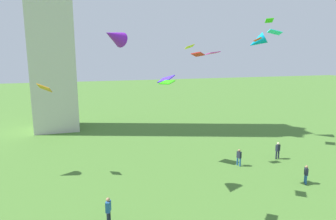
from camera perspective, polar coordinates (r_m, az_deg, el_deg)
person_0 at (r=27.93m, az=25.17°, el=-11.04°), size 0.41×0.48×1.60m
person_1 at (r=20.23m, az=-11.48°, el=-18.31°), size 0.42×0.54×1.82m
person_2 at (r=33.03m, az=20.49°, el=-7.18°), size 0.53×0.39×1.78m
person_3 at (r=29.96m, az=13.59°, el=-8.73°), size 0.35×0.51×1.69m
kite_flying_0 at (r=23.90m, az=8.70°, el=10.86°), size 1.12×0.89×0.28m
kite_flying_1 at (r=36.59m, az=16.97°, el=12.94°), size 1.51×1.53×0.50m
kite_flying_2 at (r=18.24m, az=-0.15°, el=5.42°), size 1.18×1.22×0.20m
kite_flying_3 at (r=28.08m, az=-22.82°, el=3.97°), size 1.24×1.22×0.88m
kite_flying_4 at (r=28.74m, az=-0.38°, el=6.04°), size 1.64×1.88×0.81m
kite_flying_5 at (r=23.08m, az=-10.42°, el=13.85°), size 2.29×2.17×1.63m
kite_flying_6 at (r=28.74m, az=4.20°, el=12.14°), size 0.87×0.66×0.52m
kite_flying_8 at (r=29.72m, az=19.02°, el=16.07°), size 1.04×1.14×0.36m
kite_flying_9 at (r=38.90m, az=19.98°, el=13.99°), size 1.69×1.45×0.71m
kite_flying_10 at (r=40.45m, az=16.89°, el=12.56°), size 2.99×2.74×2.36m
kite_flying_11 at (r=21.82m, az=5.84°, el=10.68°), size 1.23×1.21×0.38m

